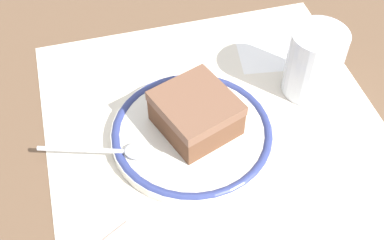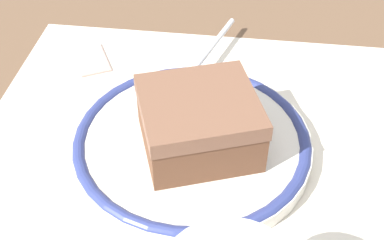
% 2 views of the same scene
% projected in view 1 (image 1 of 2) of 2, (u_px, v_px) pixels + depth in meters
% --- Properties ---
extents(ground_plane, '(2.40, 2.40, 0.00)m').
position_uv_depth(ground_plane, '(214.00, 123.00, 0.63)').
color(ground_plane, brown).
extents(placemat, '(0.41, 0.40, 0.00)m').
position_uv_depth(placemat, '(214.00, 123.00, 0.63)').
color(placemat, beige).
rests_on(placemat, ground_plane).
extents(plate, '(0.19, 0.19, 0.02)m').
position_uv_depth(plate, '(192.00, 133.00, 0.61)').
color(plate, silver).
rests_on(plate, placemat).
extents(cake_slice, '(0.11, 0.11, 0.05)m').
position_uv_depth(cake_slice, '(196.00, 113.00, 0.59)').
color(cake_slice, brown).
rests_on(cake_slice, plate).
extents(spoon, '(0.13, 0.06, 0.01)m').
position_uv_depth(spoon, '(124.00, 151.00, 0.58)').
color(spoon, silver).
rests_on(spoon, plate).
extents(cup, '(0.07, 0.07, 0.09)m').
position_uv_depth(cup, '(313.00, 66.00, 0.64)').
color(cup, silver).
rests_on(cup, placemat).
extents(napkin, '(0.11, 0.13, 0.00)m').
position_uv_depth(napkin, '(268.00, 43.00, 0.72)').
color(napkin, white).
rests_on(napkin, placemat).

